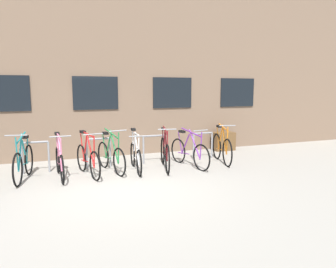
{
  "coord_description": "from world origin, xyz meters",
  "views": [
    {
      "loc": [
        -1.28,
        -6.18,
        2.01
      ],
      "look_at": [
        1.65,
        1.6,
        0.83
      ],
      "focal_mm": 33.63,
      "sensor_mm": 36.0,
      "label": 1
    }
  ],
  "objects": [
    {
      "name": "bicycle_maroon",
      "position": [
        1.43,
        1.24,
        0.4
      ],
      "size": [
        0.57,
        1.78,
        1.1
      ],
      "color": "black",
      "rests_on": "ground"
    },
    {
      "name": "bicycle_green",
      "position": [
        0.08,
        1.42,
        0.38
      ],
      "size": [
        0.52,
        1.65,
        1.1
      ],
      "color": "black",
      "rests_on": "ground"
    },
    {
      "name": "planter_box",
      "position": [
        4.1,
        2.85,
        0.3
      ],
      "size": [
        0.7,
        0.44,
        0.6
      ],
      "primitive_type": "cube",
      "color": "brown",
      "rests_on": "ground"
    },
    {
      "name": "storefront_building",
      "position": [
        -0.0,
        5.84,
        2.88
      ],
      "size": [
        28.0,
        5.33,
        5.76
      ],
      "color": "#7A604C",
      "rests_on": "ground"
    },
    {
      "name": "ground_plane",
      "position": [
        0.0,
        0.0,
        0.0
      ],
      "size": [
        42.0,
        42.0,
        0.0
      ],
      "primitive_type": "plane",
      "color": "#9E998E"
    },
    {
      "name": "bicycle_teal",
      "position": [
        -1.89,
        1.4,
        0.39
      ],
      "size": [
        0.45,
        1.69,
        1.1
      ],
      "color": "black",
      "rests_on": "ground"
    },
    {
      "name": "bicycle_red",
      "position": [
        -0.5,
        1.26,
        0.38
      ],
      "size": [
        0.5,
        1.64,
        1.06
      ],
      "color": "black",
      "rests_on": "ground"
    },
    {
      "name": "bicycle_orange",
      "position": [
        3.14,
        1.32,
        0.41
      ],
      "size": [
        0.51,
        1.68,
        1.11
      ],
      "color": "black",
      "rests_on": "ground"
    },
    {
      "name": "bicycle_purple",
      "position": [
        2.1,
        1.21,
        0.38
      ],
      "size": [
        0.49,
        1.73,
        1.04
      ],
      "color": "black",
      "rests_on": "ground"
    },
    {
      "name": "bicycle_white",
      "position": [
        0.67,
        1.29,
        0.37
      ],
      "size": [
        0.44,
        1.68,
        1.04
      ],
      "color": "black",
      "rests_on": "ground"
    },
    {
      "name": "bicycle_pink",
      "position": [
        -1.12,
        1.26,
        0.37
      ],
      "size": [
        0.44,
        1.66,
        1.05
      ],
      "color": "black",
      "rests_on": "ground"
    },
    {
      "name": "bike_rack",
      "position": [
        -0.15,
        1.9,
        0.48
      ],
      "size": [
        6.64,
        0.05,
        0.78
      ],
      "color": "gray",
      "rests_on": "ground"
    }
  ]
}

